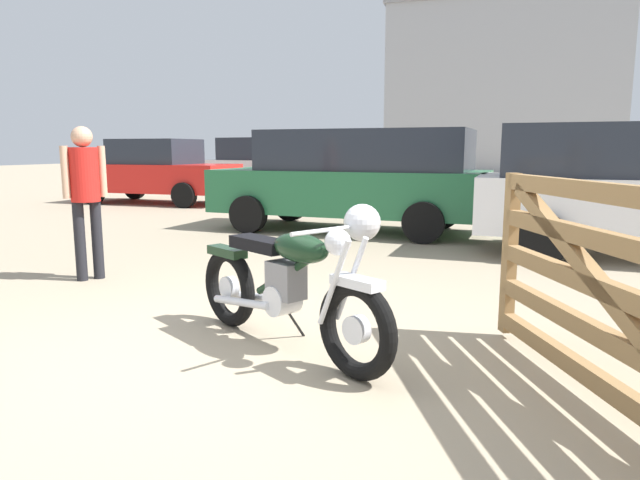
{
  "coord_description": "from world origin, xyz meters",
  "views": [
    {
      "loc": [
        1.85,
        -3.39,
        1.42
      ],
      "look_at": [
        0.24,
        1.22,
        0.63
      ],
      "focal_mm": 31.62,
      "sensor_mm": 36.0,
      "label": 1
    }
  ],
  "objects_px": {
    "bystander": "(85,187)",
    "dark_sedan_left": "(354,177)",
    "pale_sedan_back": "(263,164)",
    "silver_sedan_mid": "(156,171)",
    "vintage_motorcycle": "(292,283)"
  },
  "relations": [
    {
      "from": "bystander",
      "to": "dark_sedan_left",
      "type": "height_order",
      "value": "dark_sedan_left"
    },
    {
      "from": "bystander",
      "to": "pale_sedan_back",
      "type": "distance_m",
      "value": 12.61
    },
    {
      "from": "dark_sedan_left",
      "to": "silver_sedan_mid",
      "type": "bearing_deg",
      "value": -24.94
    },
    {
      "from": "bystander",
      "to": "dark_sedan_left",
      "type": "xyz_separation_m",
      "value": [
        1.73,
        4.53,
        -0.08
      ]
    },
    {
      "from": "silver_sedan_mid",
      "to": "pale_sedan_back",
      "type": "relative_size",
      "value": 1.03
    },
    {
      "from": "vintage_motorcycle",
      "to": "pale_sedan_back",
      "type": "relative_size",
      "value": 0.46
    },
    {
      "from": "bystander",
      "to": "pale_sedan_back",
      "type": "xyz_separation_m",
      "value": [
        -3.52,
        12.11,
        -0.1
      ]
    },
    {
      "from": "vintage_motorcycle",
      "to": "dark_sedan_left",
      "type": "distance_m",
      "value": 5.99
    },
    {
      "from": "vintage_motorcycle",
      "to": "dark_sedan_left",
      "type": "xyz_separation_m",
      "value": [
        -1.2,
        5.85,
        0.45
      ]
    },
    {
      "from": "vintage_motorcycle",
      "to": "dark_sedan_left",
      "type": "height_order",
      "value": "dark_sedan_left"
    },
    {
      "from": "bystander",
      "to": "pale_sedan_back",
      "type": "height_order",
      "value": "pale_sedan_back"
    },
    {
      "from": "dark_sedan_left",
      "to": "pale_sedan_back",
      "type": "relative_size",
      "value": 1.16
    },
    {
      "from": "bystander",
      "to": "silver_sedan_mid",
      "type": "bearing_deg",
      "value": -24.71
    },
    {
      "from": "dark_sedan_left",
      "to": "silver_sedan_mid",
      "type": "height_order",
      "value": "dark_sedan_left"
    },
    {
      "from": "bystander",
      "to": "dark_sedan_left",
      "type": "relative_size",
      "value": 0.35
    }
  ]
}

